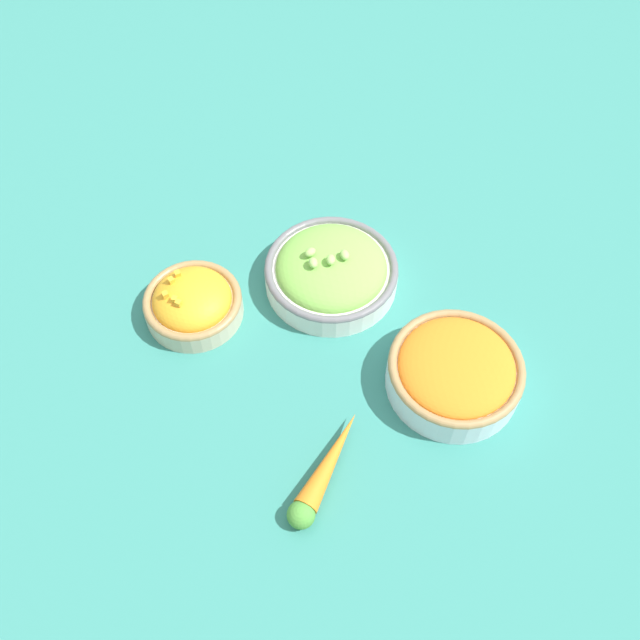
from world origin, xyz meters
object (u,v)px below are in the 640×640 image
object	(u,v)px
bowl_lettuce	(331,271)
bowl_carrots	(455,371)
bowl_squash	(193,302)
loose_carrot	(325,471)

from	to	relation	value
bowl_lettuce	bowl_carrots	bearing A→B (deg)	175.01
bowl_carrots	bowl_squash	world-z (taller)	same
bowl_lettuce	loose_carrot	xyz separation A→B (m)	(-0.19, 0.23, -0.01)
bowl_carrots	loose_carrot	bearing A→B (deg)	78.94
bowl_carrots	bowl_lettuce	size ratio (longest dim) A/B	0.92
bowl_carrots	bowl_squash	bearing A→B (deg)	23.51
bowl_squash	bowl_lettuce	xyz separation A→B (m)	(-0.11, -0.17, 0.00)
bowl_carrots	bowl_squash	xyz separation A→B (m)	(0.34, 0.15, -0.01)
bowl_carrots	loose_carrot	distance (m)	0.22
bowl_carrots	loose_carrot	size ratio (longest dim) A/B	1.08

